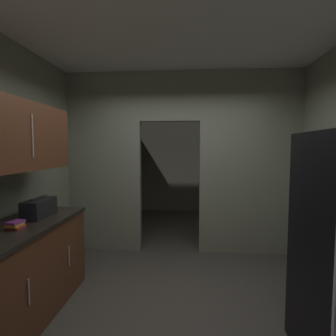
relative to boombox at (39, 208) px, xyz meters
The scene contains 8 objects.
ground 1.79m from the boombox, ahead, with size 20.00×20.00×0.00m, color #47423D.
kitchen_overhead_slab 2.40m from the boombox, 14.76° to the left, with size 4.06×7.31×0.06m, color silver.
kitchen_partition 2.22m from the boombox, 45.59° to the left, with size 3.66×0.12×2.85m.
adjoining_room_shell 3.82m from the boombox, 67.19° to the left, with size 3.66×2.85×2.85m.
lower_cabinet_run 0.64m from the boombox, 94.85° to the right, with size 0.66×1.65×0.93m.
upper_cabinet_counterside 0.81m from the boombox, 94.85° to the right, with size 0.36×1.48×0.65m.
boombox is the anchor object (origin of this frame).
book_stack 0.42m from the boombox, 87.97° to the right, with size 0.13×0.15×0.07m.
Camera 1 is at (0.11, -2.56, 1.65)m, focal length 28.39 mm.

